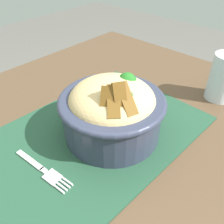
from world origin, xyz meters
name	(u,v)px	position (x,y,z in m)	size (l,w,h in m)	color
table	(81,175)	(0.00, 0.00, 0.64)	(1.02, 0.76, 0.71)	#4C3826
placemat	(89,137)	(-0.03, -0.01, 0.71)	(0.46, 0.30, 0.00)	#1E422D
bowl	(112,109)	(-0.07, 0.02, 0.77)	(0.20, 0.20, 0.14)	#2D3347
fork	(44,171)	(0.07, 0.00, 0.72)	(0.03, 0.13, 0.00)	silver
drinking_glass	(222,80)	(-0.34, 0.12, 0.76)	(0.06, 0.06, 0.11)	silver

